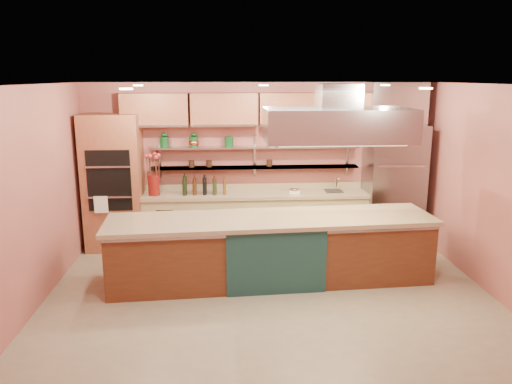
{
  "coord_description": "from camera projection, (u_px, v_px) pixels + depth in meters",
  "views": [
    {
      "loc": [
        -0.6,
        -6.17,
        2.9
      ],
      "look_at": [
        -0.12,
        1.0,
        1.23
      ],
      "focal_mm": 35.0,
      "sensor_mm": 36.0,
      "label": 1
    }
  ],
  "objects": [
    {
      "name": "floor",
      "position": [
        270.0,
        298.0,
        6.7
      ],
      "size": [
        6.0,
        5.0,
        0.02
      ],
      "primitive_type": "cube",
      "color": "gray",
      "rests_on": "ground"
    },
    {
      "name": "bar_faucet",
      "position": [
        336.0,
        184.0,
        8.73
      ],
      "size": [
        0.04,
        0.04,
        0.24
      ],
      "primitive_type": "cylinder",
      "rotation": [
        0.0,
        0.0,
        0.19
      ],
      "color": "white",
      "rests_on": "back_counter"
    },
    {
      "name": "island",
      "position": [
        271.0,
        249.0,
        7.17
      ],
      "size": [
        4.59,
        1.26,
        0.95
      ],
      "primitive_type": "cube",
      "rotation": [
        0.0,
        0.0,
        0.06
      ],
      "color": "brown",
      "rests_on": "floor"
    },
    {
      "name": "ceiling",
      "position": [
        272.0,
        84.0,
        6.06
      ],
      "size": [
        6.0,
        5.0,
        0.02
      ],
      "primitive_type": "cube",
      "color": "black",
      "rests_on": "wall_back"
    },
    {
      "name": "range_hood",
      "position": [
        337.0,
        125.0,
        6.82
      ],
      "size": [
        2.0,
        1.0,
        0.45
      ],
      "primitive_type": "cube",
      "color": "#AAADB1",
      "rests_on": "ceiling"
    },
    {
      "name": "green_canister",
      "position": [
        229.0,
        142.0,
        8.56
      ],
      "size": [
        0.18,
        0.18,
        0.18
      ],
      "primitive_type": "cylinder",
      "rotation": [
        0.0,
        0.0,
        -0.25
      ],
      "color": "#0E4119",
      "rests_on": "wall_shelf_upper"
    },
    {
      "name": "oil_bottle_cluster",
      "position": [
        205.0,
        187.0,
        8.48
      ],
      "size": [
        0.8,
        0.25,
        0.26
      ],
      "primitive_type": "cube",
      "rotation": [
        0.0,
        0.0,
        0.03
      ],
      "color": "black",
      "rests_on": "back_counter"
    },
    {
      "name": "wall_shelf_lower",
      "position": [
        255.0,
        167.0,
        8.69
      ],
      "size": [
        3.6,
        0.26,
        0.03
      ],
      "primitive_type": "cube",
      "color": "#AAADB1",
      "rests_on": "wall_back"
    },
    {
      "name": "ceiling_downlights",
      "position": [
        270.0,
        87.0,
        6.26
      ],
      "size": [
        4.0,
        2.8,
        0.02
      ],
      "primitive_type": "cube",
      "color": "#FFE5A5",
      "rests_on": "ceiling"
    },
    {
      "name": "upper_cabinets",
      "position": [
        258.0,
        109.0,
        8.42
      ],
      "size": [
        4.6,
        0.36,
        0.55
      ],
      "primitive_type": "cube",
      "color": "#9C5538",
      "rests_on": "wall_back"
    },
    {
      "name": "copper_kettle",
      "position": [
        194.0,
        143.0,
        8.52
      ],
      "size": [
        0.21,
        0.21,
        0.14
      ],
      "primitive_type": "ellipsoid",
      "rotation": [
        0.0,
        0.0,
        0.18
      ],
      "color": "#D94C32",
      "rests_on": "wall_shelf_upper"
    },
    {
      "name": "refrigerator",
      "position": [
        393.0,
        185.0,
        8.69
      ],
      "size": [
        0.95,
        0.72,
        2.1
      ],
      "primitive_type": "cube",
      "color": "gray",
      "rests_on": "floor"
    },
    {
      "name": "wall_shelf_upper",
      "position": [
        255.0,
        147.0,
        8.61
      ],
      "size": [
        3.6,
        0.26,
        0.03
      ],
      "primitive_type": "cube",
      "color": "#AAADB1",
      "rests_on": "wall_back"
    },
    {
      "name": "wall_back",
      "position": [
        257.0,
        163.0,
        8.81
      ],
      "size": [
        6.0,
        0.04,
        2.8
      ],
      "primitive_type": "cube",
      "color": "#AB5B50",
      "rests_on": "floor"
    },
    {
      "name": "wall_front",
      "position": [
        301.0,
        270.0,
        3.95
      ],
      "size": [
        6.0,
        0.04,
        2.8
      ],
      "primitive_type": "cube",
      "color": "#AB5B50",
      "rests_on": "floor"
    },
    {
      "name": "back_counter",
      "position": [
        256.0,
        219.0,
        8.72
      ],
      "size": [
        3.84,
        0.64,
        0.93
      ],
      "primitive_type": "cube",
      "color": "tan",
      "rests_on": "floor"
    },
    {
      "name": "oven_stack",
      "position": [
        114.0,
        183.0,
        8.39
      ],
      "size": [
        0.95,
        0.64,
        2.3
      ],
      "primitive_type": "cube",
      "color": "#9C5538",
      "rests_on": "floor"
    },
    {
      "name": "flower_vase",
      "position": [
        154.0,
        185.0,
        8.42
      ],
      "size": [
        0.21,
        0.21,
        0.35
      ],
      "primitive_type": "cylinder",
      "rotation": [
        0.0,
        0.0,
        0.1
      ],
      "color": "maroon",
      "rests_on": "back_counter"
    },
    {
      "name": "kitchen_scale",
      "position": [
        294.0,
        190.0,
        8.6
      ],
      "size": [
        0.18,
        0.13,
        0.1
      ],
      "primitive_type": "cube",
      "rotation": [
        0.0,
        0.0,
        0.01
      ],
      "color": "white",
      "rests_on": "back_counter"
    },
    {
      "name": "wall_left",
      "position": [
        30.0,
        200.0,
        6.18
      ],
      "size": [
        0.04,
        5.0,
        2.8
      ],
      "primitive_type": "cube",
      "color": "#AB5B50",
      "rests_on": "floor"
    },
    {
      "name": "wall_right",
      "position": [
        497.0,
        193.0,
        6.57
      ],
      "size": [
        0.04,
        5.0,
        2.8
      ],
      "primitive_type": "cube",
      "color": "#AB5B50",
      "rests_on": "floor"
    }
  ]
}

